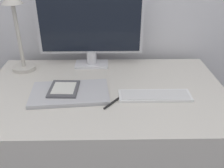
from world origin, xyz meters
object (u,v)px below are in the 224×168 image
ereader (64,89)px  pen (114,101)px  keyboard (155,96)px  desk_lamp (16,24)px  monitor (90,21)px  laptop (70,93)px

ereader → pen: size_ratio=1.34×
keyboard → pen: (-0.18, -0.04, -0.00)m
ereader → desk_lamp: (-0.26, 0.26, 0.23)m
desk_lamp → pen: bearing=-35.0°
monitor → desk_lamp: monitor is taller
monitor → pen: (0.12, -0.39, -0.25)m
monitor → ereader: 0.40m
monitor → laptop: size_ratio=1.54×
laptop → ereader: 0.03m
pen → ereader: bearing=160.4°
pen → desk_lamp: bearing=145.0°
keyboard → desk_lamp: bearing=155.7°
monitor → keyboard: 0.52m
laptop → desk_lamp: desk_lamp is taller
keyboard → laptop: size_ratio=0.88×
keyboard → desk_lamp: 0.77m
keyboard → laptop: laptop is taller
monitor → ereader: (-0.11, -0.31, -0.23)m
laptop → pen: (0.20, -0.07, -0.00)m
monitor → laptop: 0.41m
monitor → desk_lamp: (-0.37, -0.05, 0.00)m
laptop → pen: 0.21m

